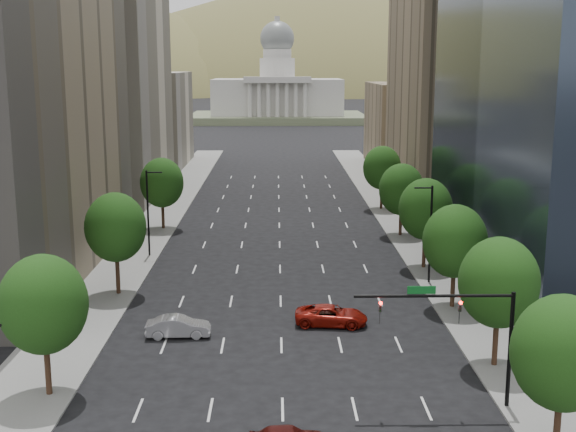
{
  "coord_description": "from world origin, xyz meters",
  "views": [
    {
      "loc": [
        -0.29,
        -9.84,
        19.56
      ],
      "look_at": [
        0.57,
        46.65,
        8.0
      ],
      "focal_mm": 46.43,
      "sensor_mm": 36.0,
      "label": 1
    }
  ],
  "objects_px": {
    "capitol": "(277,96)",
    "car_silver": "(178,327)",
    "traffic_signal": "(468,323)",
    "car_red_far": "(331,315)"
  },
  "relations": [
    {
      "from": "car_silver",
      "to": "car_red_far",
      "type": "bearing_deg",
      "value": -80.94
    },
    {
      "from": "traffic_signal",
      "to": "car_silver",
      "type": "bearing_deg",
      "value": 146.82
    },
    {
      "from": "capitol",
      "to": "car_silver",
      "type": "height_order",
      "value": "capitol"
    },
    {
      "from": "car_silver",
      "to": "car_red_far",
      "type": "relative_size",
      "value": 0.85
    },
    {
      "from": "traffic_signal",
      "to": "car_red_far",
      "type": "height_order",
      "value": "traffic_signal"
    },
    {
      "from": "traffic_signal",
      "to": "capitol",
      "type": "xyz_separation_m",
      "value": [
        -10.53,
        219.71,
        3.4
      ]
    },
    {
      "from": "capitol",
      "to": "car_silver",
      "type": "distance_m",
      "value": 208.19
    },
    {
      "from": "capitol",
      "to": "car_red_far",
      "type": "relative_size",
      "value": 10.9
    },
    {
      "from": "traffic_signal",
      "to": "capitol",
      "type": "bearing_deg",
      "value": 92.74
    },
    {
      "from": "traffic_signal",
      "to": "capitol",
      "type": "height_order",
      "value": "capitol"
    }
  ]
}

